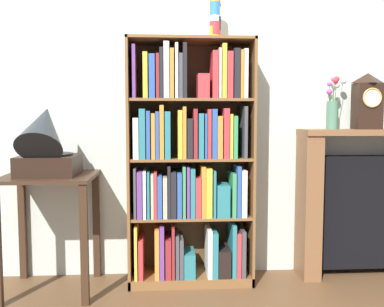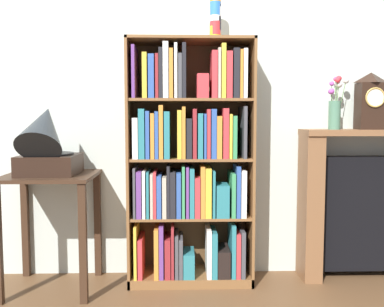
% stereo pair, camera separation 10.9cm
% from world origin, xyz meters
% --- Properties ---
extents(ground_plane, '(7.59, 6.40, 0.02)m').
position_xyz_m(ground_plane, '(0.00, 0.00, -0.01)').
color(ground_plane, brown).
extents(wall_back, '(4.59, 0.08, 2.60)m').
position_xyz_m(wall_back, '(0.16, 0.34, 1.30)').
color(wall_back, beige).
rests_on(wall_back, ground).
extents(bookshelf, '(0.83, 0.32, 1.62)m').
position_xyz_m(bookshelf, '(-0.00, 0.12, 0.78)').
color(bookshelf, brown).
rests_on(bookshelf, ground).
extents(cup_stack, '(0.08, 0.08, 0.26)m').
position_xyz_m(cup_stack, '(0.16, 0.16, 1.75)').
color(cup_stack, yellow).
rests_on(cup_stack, bookshelf).
extents(side_table_left, '(0.57, 0.53, 0.75)m').
position_xyz_m(side_table_left, '(-0.90, 0.03, 0.57)').
color(side_table_left, '#382316').
rests_on(side_table_left, ground).
extents(gramophone, '(0.36, 0.50, 0.52)m').
position_xyz_m(gramophone, '(-0.90, -0.04, 0.96)').
color(gramophone, black).
rests_on(gramophone, side_table_left).
extents(fireplace_mantel, '(0.93, 0.26, 1.03)m').
position_xyz_m(fireplace_mantel, '(1.23, 0.18, 0.51)').
color(fireplace_mantel, brown).
rests_on(fireplace_mantel, ground).
extents(mantel_clock, '(0.17, 0.14, 0.38)m').
position_xyz_m(mantel_clock, '(1.22, 0.16, 1.23)').
color(mantel_clock, black).
rests_on(mantel_clock, fireplace_mantel).
extents(flower_vase, '(0.16, 0.15, 0.36)m').
position_xyz_m(flower_vase, '(0.98, 0.16, 1.18)').
color(flower_vase, '#4C7A60').
rests_on(flower_vase, fireplace_mantel).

